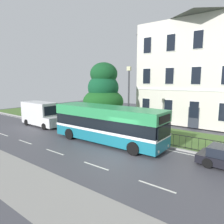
{
  "coord_description": "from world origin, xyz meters",
  "views": [
    {
      "loc": [
        8.08,
        -10.62,
        5.16
      ],
      "look_at": [
        -3.36,
        4.13,
        2.27
      ],
      "focal_mm": 33.27,
      "sensor_mm": 36.0,
      "label": 1
    }
  ],
  "objects_px": {
    "georgian_townhouse": "(208,67)",
    "litter_bin": "(94,123)",
    "street_lamp_post": "(129,96)",
    "white_panel_van": "(41,114)",
    "evergreen_tree": "(103,100)",
    "single_decker_bus": "(108,124)"
  },
  "relations": [
    {
      "from": "single_decker_bus",
      "to": "white_panel_van",
      "type": "xyz_separation_m",
      "value": [
        -10.11,
        0.43,
        -0.23
      ]
    },
    {
      "from": "evergreen_tree",
      "to": "litter_bin",
      "type": "bearing_deg",
      "value": -84.36
    },
    {
      "from": "single_decker_bus",
      "to": "street_lamp_post",
      "type": "height_order",
      "value": "street_lamp_post"
    },
    {
      "from": "street_lamp_post",
      "to": "litter_bin",
      "type": "height_order",
      "value": "street_lamp_post"
    },
    {
      "from": "street_lamp_post",
      "to": "single_decker_bus",
      "type": "bearing_deg",
      "value": -93.53
    },
    {
      "from": "georgian_townhouse",
      "to": "white_panel_van",
      "type": "height_order",
      "value": "georgian_townhouse"
    },
    {
      "from": "single_decker_bus",
      "to": "street_lamp_post",
      "type": "xyz_separation_m",
      "value": [
        0.18,
        2.85,
        2.12
      ]
    },
    {
      "from": "georgian_townhouse",
      "to": "litter_bin",
      "type": "relative_size",
      "value": 13.87
    },
    {
      "from": "evergreen_tree",
      "to": "single_decker_bus",
      "type": "distance_m",
      "value": 6.69
    },
    {
      "from": "georgian_townhouse",
      "to": "litter_bin",
      "type": "xyz_separation_m",
      "value": [
        -8.46,
        -11.02,
        -6.03
      ]
    },
    {
      "from": "street_lamp_post",
      "to": "litter_bin",
      "type": "xyz_separation_m",
      "value": [
        -4.51,
        0.14,
        -3.07
      ]
    },
    {
      "from": "evergreen_tree",
      "to": "street_lamp_post",
      "type": "distance_m",
      "value": 5.12
    },
    {
      "from": "evergreen_tree",
      "to": "street_lamp_post",
      "type": "relative_size",
      "value": 1.15
    },
    {
      "from": "evergreen_tree",
      "to": "white_panel_van",
      "type": "relative_size",
      "value": 1.3
    },
    {
      "from": "georgian_townhouse",
      "to": "street_lamp_post",
      "type": "xyz_separation_m",
      "value": [
        -3.95,
        -11.16,
        -2.96
      ]
    },
    {
      "from": "georgian_townhouse",
      "to": "street_lamp_post",
      "type": "bearing_deg",
      "value": -109.49
    },
    {
      "from": "evergreen_tree",
      "to": "white_panel_van",
      "type": "xyz_separation_m",
      "value": [
        -5.6,
        -4.32,
        -1.58
      ]
    },
    {
      "from": "single_decker_bus",
      "to": "litter_bin",
      "type": "distance_m",
      "value": 5.35
    },
    {
      "from": "street_lamp_post",
      "to": "white_panel_van",
      "type": "bearing_deg",
      "value": -166.79
    },
    {
      "from": "evergreen_tree",
      "to": "single_decker_bus",
      "type": "bearing_deg",
      "value": -46.55
    },
    {
      "from": "georgian_townhouse",
      "to": "litter_bin",
      "type": "height_order",
      "value": "georgian_townhouse"
    },
    {
      "from": "georgian_townhouse",
      "to": "white_panel_van",
      "type": "xyz_separation_m",
      "value": [
        -14.24,
        -13.58,
        -5.31
      ]
    }
  ]
}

